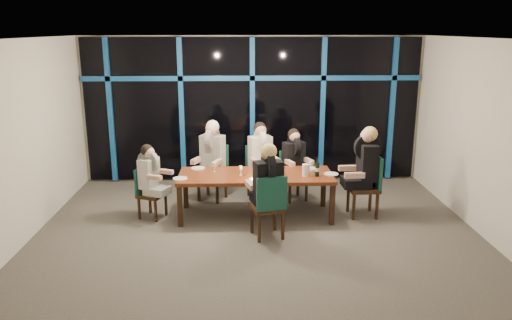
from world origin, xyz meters
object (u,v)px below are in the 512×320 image
object	(u,v)px
chair_end_right	(369,182)
dining_table	(256,178)
chair_far_right	(292,172)
wine_bottle	(317,169)
chair_far_mid	(259,169)
chair_far_left	(214,169)
diner_far_right	(295,154)
chair_end_left	(148,190)
diner_near_mid	(268,177)
diner_far_mid	(261,149)
diner_end_left	(151,170)
water_pitcher	(306,170)
diner_end_right	(365,159)
diner_far_left	(212,149)
chair_near_mid	(269,204)

from	to	relation	value
chair_end_right	dining_table	bearing A→B (deg)	-93.18
chair_far_right	wine_bottle	bearing A→B (deg)	-94.54
chair_far_mid	chair_far_left	bearing A→B (deg)	164.95
diner_far_right	chair_end_left	bearing A→B (deg)	176.32
dining_table	chair_end_right	bearing A→B (deg)	-1.15
diner_near_mid	chair_end_right	bearing A→B (deg)	-169.98
diner_far_right	diner_far_mid	bearing A→B (deg)	146.88
diner_end_left	water_pitcher	bearing A→B (deg)	-69.06
diner_end_right	wine_bottle	bearing A→B (deg)	-84.44
diner_end_right	water_pitcher	size ratio (longest dim) A/B	5.09
diner_far_mid	chair_end_left	bearing A→B (deg)	-173.27
diner_end_left	diner_near_mid	world-z (taller)	diner_near_mid
diner_end_left	wine_bottle	bearing A→B (deg)	-69.06
chair_far_left	wine_bottle	xyz separation A→B (m)	(1.77, -1.12, 0.30)
diner_far_left	diner_end_left	distance (m)	1.34
diner_end_right	diner_near_mid	xyz separation A→B (m)	(-1.69, -0.84, -0.05)
diner_end_left	wine_bottle	distance (m)	2.79
diner_far_left	diner_end_left	world-z (taller)	diner_far_left
water_pitcher	chair_far_mid	bearing A→B (deg)	132.00
chair_far_left	chair_end_right	size ratio (longest dim) A/B	0.96
chair_far_right	diner_end_right	bearing A→B (deg)	-60.34
dining_table	chair_far_mid	size ratio (longest dim) A/B	2.61
chair_far_right	diner_near_mid	bearing A→B (deg)	-128.62
chair_far_mid	diner_far_right	world-z (taller)	diner_far_right
diner_far_left	diner_far_right	distance (m)	1.54
chair_near_mid	water_pitcher	world-z (taller)	chair_near_mid
diner_far_right	chair_end_right	bearing A→B (deg)	-56.46
dining_table	diner_far_left	size ratio (longest dim) A/B	2.60
chair_far_mid	water_pitcher	xyz separation A→B (m)	(0.73, -1.17, 0.30)
dining_table	wine_bottle	bearing A→B (deg)	-8.42
dining_table	diner_near_mid	world-z (taller)	diner_near_mid
diner_far_left	diner_near_mid	size ratio (longest dim) A/B	1.01
chair_end_left	water_pitcher	bearing A→B (deg)	-69.62
chair_near_mid	diner_near_mid	size ratio (longest dim) A/B	1.03
diner_far_mid	chair_end_right	bearing A→B (deg)	-47.29
diner_end_left	chair_end_right	bearing A→B (deg)	-66.62
chair_end_right	diner_end_left	distance (m)	3.70
chair_far_right	chair_end_left	xyz separation A→B (m)	(-2.55, -0.87, -0.03)
diner_far_right	wine_bottle	distance (m)	1.00
diner_far_mid	diner_end_right	distance (m)	1.98
water_pitcher	diner_near_mid	bearing A→B (deg)	-122.29
chair_end_right	diner_far_left	world-z (taller)	diner_far_left
chair_far_right	diner_far_right	world-z (taller)	diner_far_right
diner_end_right	wine_bottle	size ratio (longest dim) A/B	3.30
chair_far_left	chair_end_left	bearing A→B (deg)	-115.70
chair_far_mid	wine_bottle	distance (m)	1.53
diner_far_mid	diner_end_right	size ratio (longest dim) A/B	0.93
chair_near_mid	wine_bottle	size ratio (longest dim) A/B	3.23
diner_far_right	water_pitcher	world-z (taller)	diner_far_right
chair_far_left	wine_bottle	world-z (taller)	wine_bottle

